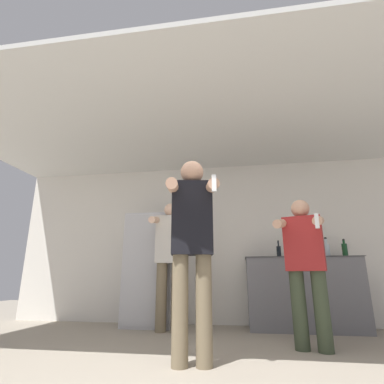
{
  "coord_description": "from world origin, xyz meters",
  "views": [
    {
      "loc": [
        0.34,
        -2.07,
        0.7
      ],
      "look_at": [
        -0.09,
        0.59,
        1.47
      ],
      "focal_mm": 28.0,
      "sensor_mm": 36.0,
      "label": 1
    }
  ],
  "objects_px": {
    "bottle_green_wine": "(327,249)",
    "bottle_amber_bourbon": "(279,251)",
    "bottle_clear_vodka": "(316,249)",
    "person_spectator_back": "(170,257)",
    "person_woman_foreground": "(192,240)",
    "person_man_side": "(305,262)",
    "bottle_dark_rum": "(345,250)",
    "refrigerator": "(152,269)"
  },
  "relations": [
    {
      "from": "bottle_green_wine",
      "to": "refrigerator",
      "type": "bearing_deg",
      "value": -179.59
    },
    {
      "from": "bottle_dark_rum",
      "to": "person_man_side",
      "type": "distance_m",
      "value": 1.52
    },
    {
      "from": "person_woman_foreground",
      "to": "refrigerator",
      "type": "bearing_deg",
      "value": 115.92
    },
    {
      "from": "person_woman_foreground",
      "to": "person_spectator_back",
      "type": "xyz_separation_m",
      "value": [
        -0.57,
        1.53,
        -0.05
      ]
    },
    {
      "from": "refrigerator",
      "to": "bottle_clear_vodka",
      "type": "xyz_separation_m",
      "value": [
        2.46,
        0.02,
        0.27
      ]
    },
    {
      "from": "person_woman_foreground",
      "to": "person_man_side",
      "type": "relative_size",
      "value": 1.16
    },
    {
      "from": "bottle_green_wine",
      "to": "person_spectator_back",
      "type": "height_order",
      "value": "person_spectator_back"
    },
    {
      "from": "person_spectator_back",
      "to": "bottle_dark_rum",
      "type": "bearing_deg",
      "value": 10.53
    },
    {
      "from": "bottle_green_wine",
      "to": "person_woman_foreground",
      "type": "bearing_deg",
      "value": -129.66
    },
    {
      "from": "bottle_clear_vodka",
      "to": "bottle_amber_bourbon",
      "type": "bearing_deg",
      "value": -180.0
    },
    {
      "from": "bottle_green_wine",
      "to": "person_woman_foreground",
      "type": "height_order",
      "value": "person_woman_foreground"
    },
    {
      "from": "bottle_amber_bourbon",
      "to": "person_woman_foreground",
      "type": "xyz_separation_m",
      "value": [
        -0.98,
        -1.99,
        -0.05
      ]
    },
    {
      "from": "bottle_green_wine",
      "to": "bottle_amber_bourbon",
      "type": "relative_size",
      "value": 1.14
    },
    {
      "from": "bottle_amber_bourbon",
      "to": "person_man_side",
      "type": "distance_m",
      "value": 1.29
    },
    {
      "from": "bottle_dark_rum",
      "to": "person_man_side",
      "type": "bearing_deg",
      "value": -122.37
    },
    {
      "from": "person_woman_foreground",
      "to": "person_spectator_back",
      "type": "distance_m",
      "value": 1.63
    },
    {
      "from": "person_man_side",
      "to": "person_woman_foreground",
      "type": "bearing_deg",
      "value": -146.44
    },
    {
      "from": "bottle_green_wine",
      "to": "person_spectator_back",
      "type": "xyz_separation_m",
      "value": [
        -2.22,
        -0.46,
        -0.11
      ]
    },
    {
      "from": "bottle_dark_rum",
      "to": "person_man_side",
      "type": "relative_size",
      "value": 0.17
    },
    {
      "from": "bottle_clear_vodka",
      "to": "bottle_dark_rum",
      "type": "xyz_separation_m",
      "value": [
        0.39,
        -0.0,
        -0.02
      ]
    },
    {
      "from": "bottle_clear_vodka",
      "to": "person_spectator_back",
      "type": "height_order",
      "value": "person_spectator_back"
    },
    {
      "from": "person_woman_foreground",
      "to": "person_man_side",
      "type": "height_order",
      "value": "person_woman_foreground"
    },
    {
      "from": "bottle_clear_vodka",
      "to": "refrigerator",
      "type": "bearing_deg",
      "value": -179.56
    },
    {
      "from": "bottle_green_wine",
      "to": "bottle_amber_bourbon",
      "type": "height_order",
      "value": "bottle_green_wine"
    },
    {
      "from": "refrigerator",
      "to": "person_man_side",
      "type": "height_order",
      "value": "refrigerator"
    },
    {
      "from": "bottle_clear_vodka",
      "to": "bottle_amber_bourbon",
      "type": "xyz_separation_m",
      "value": [
        -0.53,
        -0.0,
        -0.03
      ]
    },
    {
      "from": "bottle_dark_rum",
      "to": "bottle_amber_bourbon",
      "type": "relative_size",
      "value": 1.02
    },
    {
      "from": "bottle_dark_rum",
      "to": "person_woman_foreground",
      "type": "distance_m",
      "value": 2.74
    },
    {
      "from": "bottle_clear_vodka",
      "to": "bottle_amber_bourbon",
      "type": "relative_size",
      "value": 1.21
    },
    {
      "from": "person_spectator_back",
      "to": "person_man_side",
      "type": "bearing_deg",
      "value": -25.99
    },
    {
      "from": "refrigerator",
      "to": "person_man_side",
      "type": "xyz_separation_m",
      "value": [
        2.05,
        -1.25,
        0.02
      ]
    },
    {
      "from": "refrigerator",
      "to": "person_woman_foreground",
      "type": "bearing_deg",
      "value": -64.08
    },
    {
      "from": "bottle_clear_vodka",
      "to": "person_spectator_back",
      "type": "xyz_separation_m",
      "value": [
        -2.07,
        -0.46,
        -0.13
      ]
    },
    {
      "from": "bottle_amber_bourbon",
      "to": "person_man_side",
      "type": "relative_size",
      "value": 0.17
    },
    {
      "from": "bottle_clear_vodka",
      "to": "person_man_side",
      "type": "xyz_separation_m",
      "value": [
        -0.42,
        -1.27,
        -0.25
      ]
    },
    {
      "from": "person_man_side",
      "to": "refrigerator",
      "type": "bearing_deg",
      "value": 148.63
    },
    {
      "from": "bottle_green_wine",
      "to": "person_woman_foreground",
      "type": "relative_size",
      "value": 0.16
    },
    {
      "from": "bottle_amber_bourbon",
      "to": "person_spectator_back",
      "type": "bearing_deg",
      "value": -163.51
    },
    {
      "from": "bottle_amber_bourbon",
      "to": "bottle_green_wine",
      "type": "bearing_deg",
      "value": -0.0
    },
    {
      "from": "bottle_green_wine",
      "to": "person_spectator_back",
      "type": "bearing_deg",
      "value": -168.35
    },
    {
      "from": "bottle_green_wine",
      "to": "bottle_dark_rum",
      "type": "bearing_deg",
      "value": 0.0
    },
    {
      "from": "person_woman_foreground",
      "to": "bottle_clear_vodka",
      "type": "bearing_deg",
      "value": 52.88
    }
  ]
}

